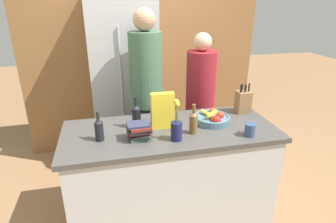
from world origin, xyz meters
TOP-DOWN VIEW (x-y plane):
  - ground_plane at (0.00, 0.00)m, footprint 14.00×14.00m
  - kitchen_island at (0.00, 0.00)m, footprint 1.76×0.75m
  - back_wall_wood at (0.00, 1.54)m, footprint 2.96×0.12m
  - refrigerator at (-0.27, 1.18)m, footprint 0.73×0.63m
  - fruit_bowl at (0.38, 0.05)m, footprint 0.31×0.31m
  - knife_block at (0.75, 0.21)m, footprint 0.13×0.11m
  - flower_vase at (-0.00, -0.19)m, footprint 0.09×0.09m
  - cereal_box at (-0.06, 0.04)m, footprint 0.19×0.06m
  - coffee_mug at (0.58, -0.25)m, footprint 0.08×0.12m
  - book_stack at (-0.27, -0.11)m, footprint 0.19×0.17m
  - bottle_oil at (-0.27, 0.09)m, footprint 0.07×0.07m
  - bottle_vinegar at (0.16, -0.11)m, footprint 0.07×0.07m
  - bottle_wine at (-0.57, -0.07)m, footprint 0.07×0.07m
  - person_at_sink at (-0.10, 0.64)m, footprint 0.32×0.32m
  - person_in_blue at (0.49, 0.66)m, footprint 0.31×0.31m

SIDE VIEW (x-z plane):
  - ground_plane at x=0.00m, z-range 0.00..0.00m
  - kitchen_island at x=0.00m, z-range 0.00..0.89m
  - person_in_blue at x=0.49m, z-range 0.10..1.68m
  - fruit_bowl at x=0.38m, z-range 0.88..0.98m
  - coffee_mug at x=0.58m, z-range 0.89..0.99m
  - book_stack at x=-0.27m, z-range 0.89..1.02m
  - bottle_wine at x=-0.57m, z-range 0.87..1.10m
  - bottle_vinegar at x=0.16m, z-range 0.87..1.11m
  - refrigerator at x=-0.27m, z-range 0.00..1.98m
  - knife_block at x=0.75m, z-range 0.86..1.14m
  - flower_vase at x=0.00m, z-range 0.83..1.16m
  - bottle_oil at x=-0.27m, z-range 0.86..1.14m
  - person_at_sink at x=-0.10m, z-range 0.13..1.95m
  - cereal_box at x=-0.06m, z-range 0.89..1.19m
  - back_wall_wood at x=0.00m, z-range 0.00..2.60m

